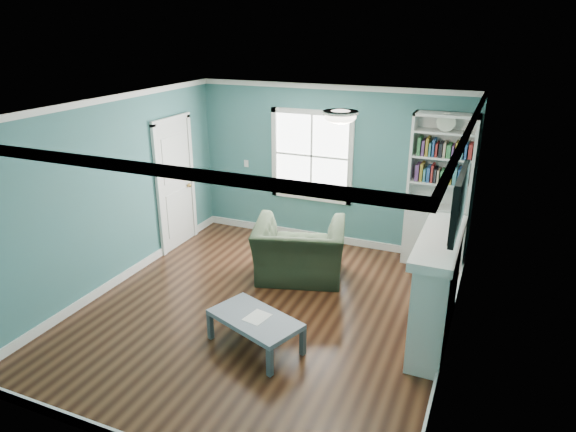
% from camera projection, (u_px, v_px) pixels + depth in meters
% --- Properties ---
extents(floor, '(5.00, 5.00, 0.00)m').
position_uv_depth(floor, '(264.00, 311.00, 6.59)').
color(floor, black).
rests_on(floor, ground).
extents(room_walls, '(5.00, 5.00, 5.00)m').
position_uv_depth(room_walls, '(262.00, 195.00, 6.03)').
color(room_walls, teal).
rests_on(room_walls, ground).
extents(trim, '(4.50, 5.00, 2.60)m').
position_uv_depth(trim, '(262.00, 222.00, 6.16)').
color(trim, white).
rests_on(trim, ground).
extents(window, '(1.40, 0.06, 1.50)m').
position_uv_depth(window, '(312.00, 156.00, 8.33)').
color(window, white).
rests_on(window, room_walls).
extents(bookshelf, '(0.90, 0.35, 2.31)m').
position_uv_depth(bookshelf, '(437.00, 207.00, 7.60)').
color(bookshelf, silver).
rests_on(bookshelf, ground).
extents(fireplace, '(0.44, 1.58, 1.30)m').
position_uv_depth(fireplace, '(437.00, 292.00, 5.78)').
color(fireplace, black).
rests_on(fireplace, ground).
extents(tv, '(0.06, 1.10, 0.65)m').
position_uv_depth(tv, '(460.00, 202.00, 5.35)').
color(tv, black).
rests_on(tv, fireplace).
extents(door, '(0.12, 0.98, 2.17)m').
position_uv_depth(door, '(175.00, 183.00, 8.23)').
color(door, silver).
rests_on(door, ground).
extents(ceiling_fixture, '(0.38, 0.38, 0.15)m').
position_uv_depth(ceiling_fixture, '(340.00, 116.00, 5.45)').
color(ceiling_fixture, white).
rests_on(ceiling_fixture, room_walls).
extents(light_switch, '(0.08, 0.01, 0.12)m').
position_uv_depth(light_switch, '(246.00, 164.00, 8.86)').
color(light_switch, white).
rests_on(light_switch, room_walls).
extents(recliner, '(1.44, 1.14, 1.10)m').
position_uv_depth(recliner, '(299.00, 242.00, 7.30)').
color(recliner, '#212E1D').
rests_on(recliner, ground).
extents(coffee_table, '(1.18, 0.90, 0.38)m').
position_uv_depth(coffee_table, '(255.00, 321.00, 5.77)').
color(coffee_table, '#444B51').
rests_on(coffee_table, ground).
extents(paper_sheet, '(0.28, 0.32, 0.00)m').
position_uv_depth(paper_sheet, '(257.00, 317.00, 5.75)').
color(paper_sheet, white).
rests_on(paper_sheet, coffee_table).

